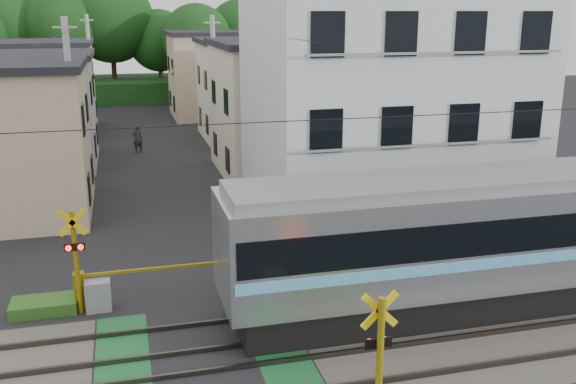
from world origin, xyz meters
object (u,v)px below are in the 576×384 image
object	(u,v)px
crossing_signal_far	(94,287)
apartment_block	(385,105)
commuter_train	(545,231)
pedestrian	(138,138)

from	to	relation	value
crossing_signal_far	apartment_block	distance (m)	13.14
commuter_train	pedestrian	xyz separation A→B (m)	(-10.78, 23.76, -1.22)
apartment_block	pedestrian	bearing A→B (deg)	120.70
commuter_train	apartment_block	xyz separation A→B (m)	(-1.60, 8.29, 2.58)
apartment_block	pedestrian	size ratio (longest dim) A/B	5.94
pedestrian	commuter_train	bearing A→B (deg)	94.67
commuter_train	pedestrian	distance (m)	26.12
crossing_signal_far	pedestrian	world-z (taller)	crossing_signal_far
commuter_train	crossing_signal_far	bearing A→B (deg)	169.05
crossing_signal_far	commuter_train	bearing A→B (deg)	-10.95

